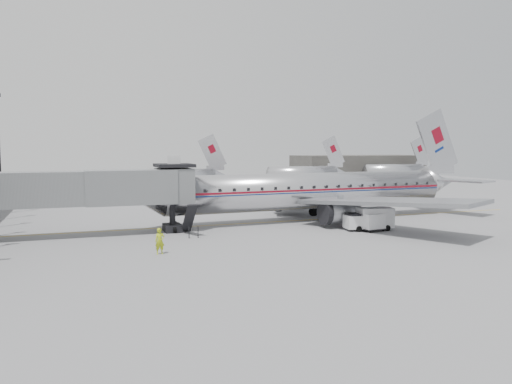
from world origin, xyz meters
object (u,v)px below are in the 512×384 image
Objects in this scene: airliner at (315,191)px; service_van at (369,218)px; baggage_cart_white at (372,222)px; ramp_worker at (160,241)px.

service_van is (1.71, -8.01, -2.04)m from airliner.
baggage_cart_white is at bearing -81.04° from airliner.
ramp_worker is at bearing -177.17° from baggage_cart_white.
airliner is at bearing 94.68° from baggage_cart_white.
airliner is 8.35× the size of service_van.
airliner is 20.54× the size of ramp_worker.
airliner reaches higher than baggage_cart_white.
service_van reaches higher than ramp_worker.
baggage_cart_white is (1.74, -8.53, -2.28)m from airliner.
airliner is at bearing 110.83° from service_van.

